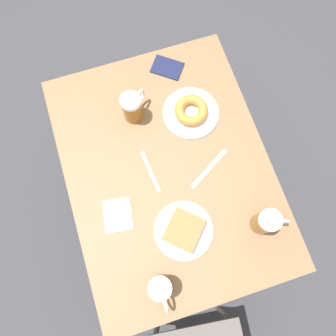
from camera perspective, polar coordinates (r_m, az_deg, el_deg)
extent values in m
plane|color=#333338|center=(2.03, 0.00, -5.93)|extent=(8.00, 8.00, 0.00)
cube|color=brown|center=(1.29, 0.00, -0.41)|extent=(0.79, 1.05, 0.03)
cylinder|color=black|center=(1.87, 5.92, 13.48)|extent=(0.04, 0.04, 0.74)
cylinder|color=black|center=(1.83, -15.42, 7.16)|extent=(0.04, 0.04, 0.74)
cylinder|color=black|center=(1.70, 17.15, -15.38)|extent=(0.04, 0.04, 0.74)
cylinder|color=black|center=(1.66, -7.09, -23.43)|extent=(0.04, 0.04, 0.74)
cylinder|color=#514C47|center=(1.82, 9.94, -23.90)|extent=(0.03, 0.03, 0.44)
cylinder|color=#514C47|center=(1.81, -1.98, -26.23)|extent=(0.03, 0.03, 0.44)
cylinder|color=silver|center=(1.23, 2.72, -10.81)|extent=(0.22, 0.22, 0.01)
cube|color=brown|center=(1.21, 2.77, -10.72)|extent=(0.18, 0.18, 0.04)
cylinder|color=silver|center=(1.35, 4.00, 9.52)|extent=(0.23, 0.23, 0.01)
torus|color=#B2702D|center=(1.33, 4.07, 9.98)|extent=(0.14, 0.14, 0.04)
cylinder|color=#8C5619|center=(1.23, 16.43, -9.05)|extent=(0.08, 0.08, 0.12)
cylinder|color=white|center=(1.16, 17.39, -8.65)|extent=(0.08, 0.08, 0.02)
torus|color=silver|center=(1.23, 18.53, -8.91)|extent=(0.09, 0.04, 0.09)
cylinder|color=#8C5619|center=(1.31, -6.23, 10.14)|extent=(0.08, 0.08, 0.12)
cylinder|color=white|center=(1.24, -6.57, 11.53)|extent=(0.08, 0.08, 0.02)
torus|color=silver|center=(1.31, -5.23, 11.82)|extent=(0.07, 0.07, 0.09)
cylinder|color=#8C5619|center=(1.18, -1.34, -19.94)|extent=(0.08, 0.08, 0.12)
cylinder|color=white|center=(1.11, -1.42, -20.23)|extent=(0.08, 0.08, 0.02)
torus|color=silver|center=(1.17, -0.65, -21.99)|extent=(0.01, 0.09, 0.09)
cube|color=white|center=(1.25, -8.75, -8.12)|extent=(0.12, 0.14, 0.00)
cube|color=silver|center=(1.27, -3.05, -0.65)|extent=(0.03, 0.18, 0.00)
cube|color=silver|center=(1.28, 7.17, -0.08)|extent=(0.18, 0.12, 0.00)
cube|color=#141938|center=(1.45, -0.15, 17.08)|extent=(0.15, 0.15, 0.01)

